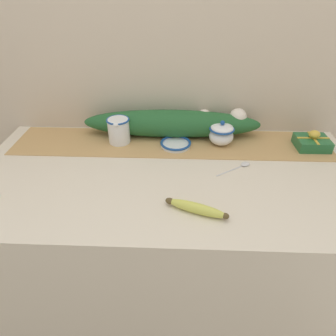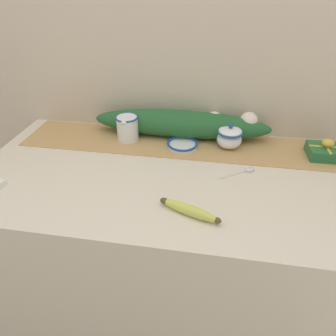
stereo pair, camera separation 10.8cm
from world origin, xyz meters
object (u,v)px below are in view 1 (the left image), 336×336
sugar_bowl (221,134)px  banana (196,208)px  small_dish (176,144)px  spoon (243,165)px  gift_box (312,142)px  cream_pitcher (119,130)px

sugar_bowl → banana: (-0.12, -0.45, -0.03)m
small_dish → sugar_bowl: bearing=7.9°
sugar_bowl → spoon: bearing=-67.1°
sugar_bowl → gift_box: 0.39m
cream_pitcher → spoon: (0.52, -0.17, -0.06)m
cream_pitcher → small_dish: cream_pitcher is taller
cream_pitcher → gift_box: size_ratio=0.87×
cream_pitcher → gift_box: bearing=-1.3°
banana → cream_pitcher: bearing=125.6°
sugar_bowl → spoon: size_ratio=0.76×
spoon → small_dish: bearing=118.0°
spoon → gift_box: 0.35m
small_dish → gift_box: 0.59m
small_dish → spoon: 0.31m
sugar_bowl → cream_pitcher: bearing=179.8°
banana → gift_box: (0.51, 0.43, 0.01)m
small_dish → banana: banana is taller
sugar_bowl → gift_box: bearing=-2.5°
cream_pitcher → gift_box: cream_pitcher is taller
gift_box → cream_pitcher: bearing=178.7°
cream_pitcher → sugar_bowl: (0.45, -0.00, -0.01)m
banana → gift_box: bearing=40.2°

